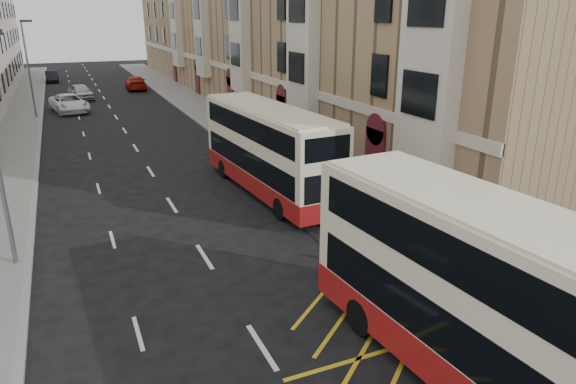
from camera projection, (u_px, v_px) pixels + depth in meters
name	position (u px, v px, depth m)	size (l,w,h in m)	color
pavement_right	(238.00, 131.00, 39.49)	(4.00, 120.00, 0.15)	slate
pavement_left	(14.00, 151.00, 33.61)	(3.00, 120.00, 0.15)	slate
kerb_right	(213.00, 133.00, 38.73)	(0.25, 120.00, 0.15)	gray
kerb_left	(39.00, 149.00, 34.18)	(0.25, 120.00, 0.15)	gray
road_markings	(110.00, 108.00, 49.46)	(10.00, 110.00, 0.01)	silver
terrace_right	(252.00, 25.00, 52.95)	(10.75, 79.00, 15.25)	#988058
guard_railing	(413.00, 252.00, 17.59)	(0.06, 6.56, 1.01)	red
street_lamp_far	(28.00, 64.00, 42.93)	(0.93, 0.18, 8.00)	slate
double_decker_front	(508.00, 314.00, 11.27)	(3.51, 11.78, 4.63)	#F9EDC2
double_decker_rear	(269.00, 150.00, 25.37)	(3.26, 11.07, 4.36)	#F9EDC2
pedestrian_mid	(484.00, 258.00, 16.72)	(0.89, 0.69, 1.83)	black
pedestrian_far	(417.00, 247.00, 17.52)	(1.06, 0.44, 1.81)	black
white_van	(69.00, 103.00, 47.27)	(2.68, 5.81, 1.62)	white
car_silver	(81.00, 92.00, 54.22)	(1.89, 4.69, 1.60)	#B1B4B9
car_dark	(52.00, 76.00, 68.20)	(1.54, 4.40, 1.45)	black
car_red	(136.00, 83.00, 61.24)	(2.24, 5.52, 1.60)	#9C1504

